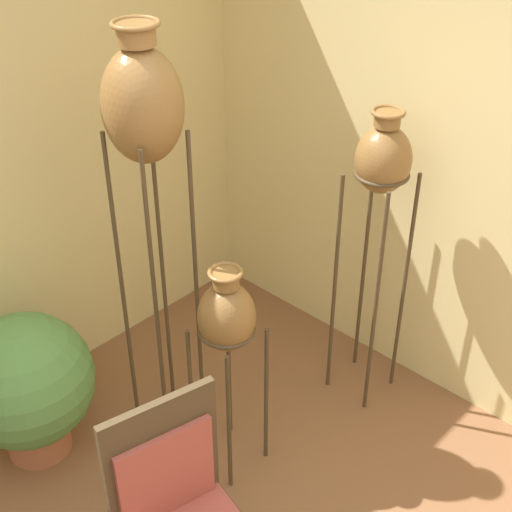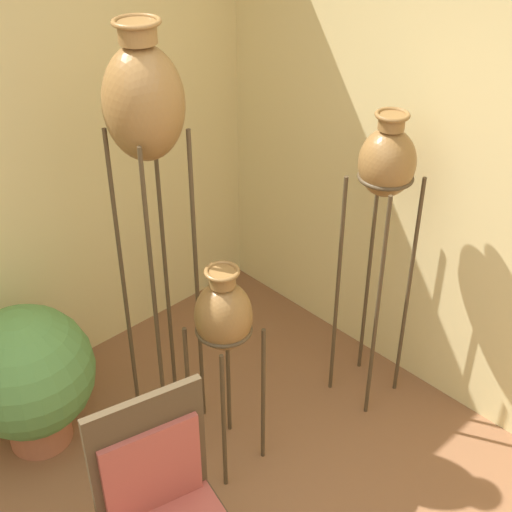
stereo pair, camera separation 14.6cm
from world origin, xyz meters
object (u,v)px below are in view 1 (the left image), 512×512
at_px(vase_stand_medium, 382,169).
at_px(potted_plant, 26,384).
at_px(vase_stand_tall, 143,113).
at_px(vase_stand_short, 227,320).

height_order(vase_stand_medium, potted_plant, vase_stand_medium).
distance_m(vase_stand_tall, vase_stand_short, 0.94).
height_order(vase_stand_medium, vase_stand_short, vase_stand_medium).
relative_size(vase_stand_tall, vase_stand_short, 1.84).
distance_m(vase_stand_medium, vase_stand_short, 0.99).
xyz_separation_m(vase_stand_tall, potted_plant, (-0.59, 0.32, -1.27)).
relative_size(vase_stand_tall, vase_stand_medium, 1.28).
bearing_deg(vase_stand_short, vase_stand_tall, 93.25).
bearing_deg(vase_stand_tall, vase_stand_short, -86.75).
relative_size(vase_stand_tall, potted_plant, 2.65).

